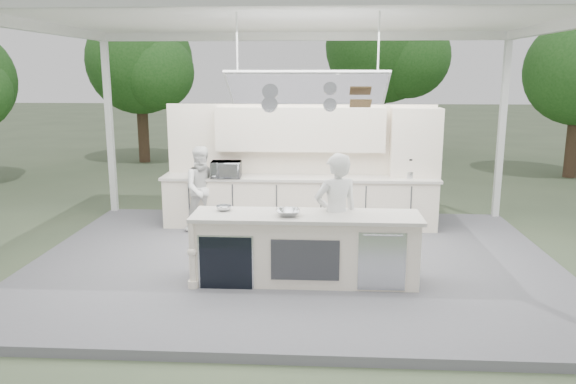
# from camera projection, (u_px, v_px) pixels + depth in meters

# --- Properties ---
(ground) EXTENTS (90.00, 90.00, 0.00)m
(ground) POSITION_uv_depth(u_px,v_px,m) (294.00, 266.00, 8.70)
(ground) COLOR #4D5B3E
(ground) RESTS_ON ground
(stage_deck) EXTENTS (8.00, 6.00, 0.12)m
(stage_deck) POSITION_uv_depth(u_px,v_px,m) (294.00, 263.00, 8.69)
(stage_deck) COLOR #59595E
(stage_deck) RESTS_ON ground
(tent) EXTENTS (8.20, 6.20, 3.86)m
(tent) POSITION_uv_depth(u_px,v_px,m) (295.00, 17.00, 7.91)
(tent) COLOR white
(tent) RESTS_ON ground
(demo_island) EXTENTS (3.10, 0.79, 0.95)m
(demo_island) POSITION_uv_depth(u_px,v_px,m) (304.00, 248.00, 7.67)
(demo_island) COLOR white
(demo_island) RESTS_ON stage_deck
(back_counter) EXTENTS (5.08, 0.72, 0.95)m
(back_counter) POSITION_uv_depth(u_px,v_px,m) (299.00, 201.00, 10.43)
(back_counter) COLOR white
(back_counter) RESTS_ON stage_deck
(back_wall_unit) EXTENTS (5.05, 0.48, 2.25)m
(back_wall_unit) POSITION_uv_depth(u_px,v_px,m) (324.00, 148.00, 10.41)
(back_wall_unit) COLOR white
(back_wall_unit) RESTS_ON stage_deck
(tree_cluster) EXTENTS (19.55, 9.40, 5.85)m
(tree_cluster) POSITION_uv_depth(u_px,v_px,m) (305.00, 61.00, 17.55)
(tree_cluster) COLOR #453022
(tree_cluster) RESTS_ON ground
(head_chef) EXTENTS (0.75, 0.63, 1.76)m
(head_chef) POSITION_uv_depth(u_px,v_px,m) (336.00, 216.00, 7.77)
(head_chef) COLOR white
(head_chef) RESTS_ON stage_deck
(sous_chef) EXTENTS (0.91, 0.81, 1.54)m
(sous_chef) POSITION_uv_depth(u_px,v_px,m) (204.00, 189.00, 10.10)
(sous_chef) COLOR white
(sous_chef) RESTS_ON stage_deck
(toaster_oven) EXTENTS (0.55, 0.39, 0.30)m
(toaster_oven) POSITION_uv_depth(u_px,v_px,m) (226.00, 169.00, 10.18)
(toaster_oven) COLOR silver
(toaster_oven) RESTS_ON back_counter
(bowl_large) EXTENTS (0.38, 0.38, 0.08)m
(bowl_large) POSITION_uv_depth(u_px,v_px,m) (288.00, 213.00, 7.50)
(bowl_large) COLOR silver
(bowl_large) RESTS_ON demo_island
(bowl_small) EXTENTS (0.29, 0.29, 0.07)m
(bowl_small) POSITION_uv_depth(u_px,v_px,m) (224.00, 208.00, 7.78)
(bowl_small) COLOR #B4B7BC
(bowl_small) RESTS_ON demo_island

